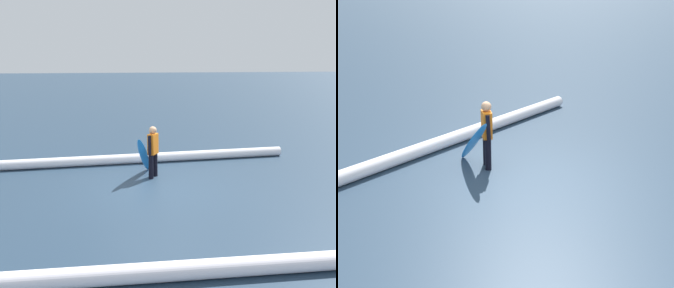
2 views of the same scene
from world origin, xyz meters
TOP-DOWN VIEW (x-y plane):
  - ground_plane at (0.00, 0.00)m, footprint 182.14×182.14m
  - surfer at (0.00, -0.88)m, footprint 0.35×0.49m
  - surfboard at (0.25, -1.04)m, footprint 0.61×1.35m
  - wave_crest_foreground at (2.20, -2.38)m, footprint 14.03×0.86m
  - wave_crest_midground at (0.90, 4.19)m, footprint 22.39×1.23m

SIDE VIEW (x-z plane):
  - ground_plane at x=0.00m, z-range 0.00..0.00m
  - wave_crest_midground at x=0.90m, z-range 0.00..0.31m
  - wave_crest_foreground at x=2.20m, z-range 0.00..0.32m
  - surfboard at x=0.25m, z-range -0.01..1.28m
  - surfer at x=0.00m, z-range 0.09..1.62m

